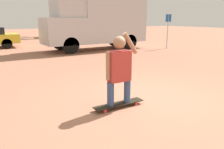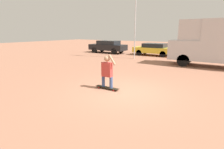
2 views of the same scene
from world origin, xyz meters
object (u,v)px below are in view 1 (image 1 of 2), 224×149
Objects in this scene: skateboard at (119,104)px; street_sign at (168,26)px; camper_van at (97,19)px; person_skateboarder at (119,67)px.

street_sign is at bearing 39.80° from skateboard.
camper_van is at bearing 65.40° from skateboard.
camper_van reaches higher than street_sign.
street_sign is at bearing 39.79° from person_skateboarder.
skateboard is 0.79m from person_skateboarder.
street_sign is (7.61, 6.34, 1.27)m from skateboard.
street_sign reaches higher than person_skateboarder.
person_skateboarder is 9.12m from camper_van.
skateboard is 0.54× the size of street_sign.
skateboard is 0.77× the size of person_skateboarder.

